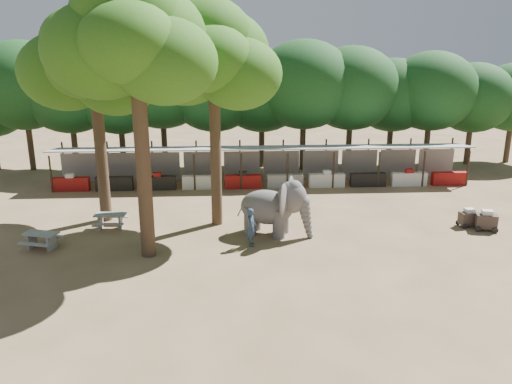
{
  "coord_description": "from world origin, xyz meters",
  "views": [
    {
      "loc": [
        -2.41,
        -18.99,
        8.93
      ],
      "look_at": [
        -1.0,
        5.0,
        2.0
      ],
      "focal_mm": 35.0,
      "sensor_mm": 36.0,
      "label": 1
    }
  ],
  "objects": [
    {
      "name": "cart_front",
      "position": [
        10.06,
        4.81,
        0.49
      ],
      "size": [
        1.09,
        0.79,
        0.98
      ],
      "rotation": [
        0.0,
        0.0,
        0.14
      ],
      "color": "#312722",
      "rests_on": "ground"
    },
    {
      "name": "picnic_table_far",
      "position": [
        -8.44,
        5.59,
        0.52
      ],
      "size": [
        1.64,
        1.48,
        0.79
      ],
      "rotation": [
        0.0,
        0.0,
        -0.04
      ],
      "color": "gray",
      "rests_on": "ground"
    },
    {
      "name": "yard_tree_left",
      "position": [
        -9.13,
        7.19,
        8.2
      ],
      "size": [
        7.1,
        6.9,
        11.02
      ],
      "color": "#332316",
      "rests_on": "ground"
    },
    {
      "name": "ground",
      "position": [
        0.0,
        0.0,
        0.0
      ],
      "size": [
        100.0,
        100.0,
        0.0
      ],
      "primitive_type": "plane",
      "color": "brown",
      "rests_on": "ground"
    },
    {
      "name": "yard_tree_center",
      "position": [
        -6.13,
        2.19,
        9.21
      ],
      "size": [
        7.1,
        6.9,
        12.04
      ],
      "color": "#332316",
      "rests_on": "ground"
    },
    {
      "name": "cart_back",
      "position": [
        10.67,
        4.19,
        0.53
      ],
      "size": [
        1.26,
        1.0,
        1.08
      ],
      "rotation": [
        0.0,
        0.0,
        -0.29
      ],
      "color": "#312722",
      "rests_on": "ground"
    },
    {
      "name": "handler",
      "position": [
        -1.35,
        2.87,
        0.92
      ],
      "size": [
        0.45,
        0.67,
        1.83
      ],
      "primitive_type": "imported",
      "rotation": [
        0.0,
        0.0,
        1.55
      ],
      "color": "#26384C",
      "rests_on": "ground"
    },
    {
      "name": "elephant",
      "position": [
        -0.09,
        4.25,
        1.43
      ],
      "size": [
        3.85,
        2.91,
        2.86
      ],
      "rotation": [
        0.0,
        0.0,
        -0.35
      ],
      "color": "#4A4747",
      "rests_on": "ground"
    },
    {
      "name": "backdrop_trees",
      "position": [
        0.0,
        19.0,
        5.51
      ],
      "size": [
        46.46,
        5.95,
        8.33
      ],
      "color": "#332316",
      "rests_on": "ground"
    },
    {
      "name": "picnic_table_near",
      "position": [
        -11.05,
        3.05,
        0.51
      ],
      "size": [
        1.89,
        1.78,
        0.77
      ],
      "rotation": [
        0.0,
        0.0,
        -0.3
      ],
      "color": "gray",
      "rests_on": "ground"
    },
    {
      "name": "vendor_stalls",
      "position": [
        -0.0,
        13.84,
        1.18
      ],
      "size": [
        28.0,
        2.99,
        2.8
      ],
      "color": "#9DA0A5",
      "rests_on": "ground"
    },
    {
      "name": "yard_tree_back",
      "position": [
        -3.13,
        6.19,
        8.54
      ],
      "size": [
        7.1,
        6.9,
        11.36
      ],
      "color": "#332316",
      "rests_on": "ground"
    }
  ]
}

